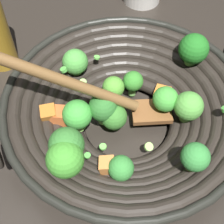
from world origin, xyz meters
name	(u,v)px	position (x,y,z in m)	size (l,w,h in m)	color
ground_plane	(125,126)	(0.00, 0.00, 0.00)	(4.00, 4.00, 0.00)	#28231E
wok	(126,108)	(0.00, 0.00, 0.06)	(0.46, 0.43, 0.21)	black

